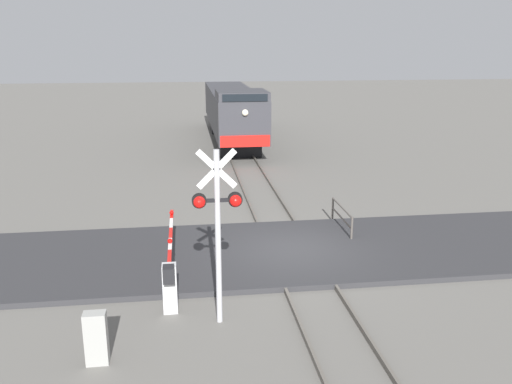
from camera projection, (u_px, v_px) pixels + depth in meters
ground_plane at (291, 253)px, 17.60m from camera, size 160.00×160.00×0.00m
rail_track_left at (270, 252)px, 17.48m from camera, size 0.08×80.00×0.15m
rail_track_right at (312, 250)px, 17.67m from camera, size 0.08×80.00×0.15m
road_surface at (291, 251)px, 17.57m from camera, size 36.00×5.60×0.17m
locomotive at (232, 111)px, 36.97m from camera, size 2.92×16.31×4.03m
crossing_signal at (218, 217)px, 12.56m from camera, size 1.18×0.33×4.36m
crossing_gate at (170, 271)px, 14.12m from camera, size 0.36×5.26×1.40m
utility_cabinet at (96, 338)px, 11.42m from camera, size 0.48×0.31×1.19m
guard_railing at (342, 215)px, 19.46m from camera, size 0.08×2.49×0.95m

